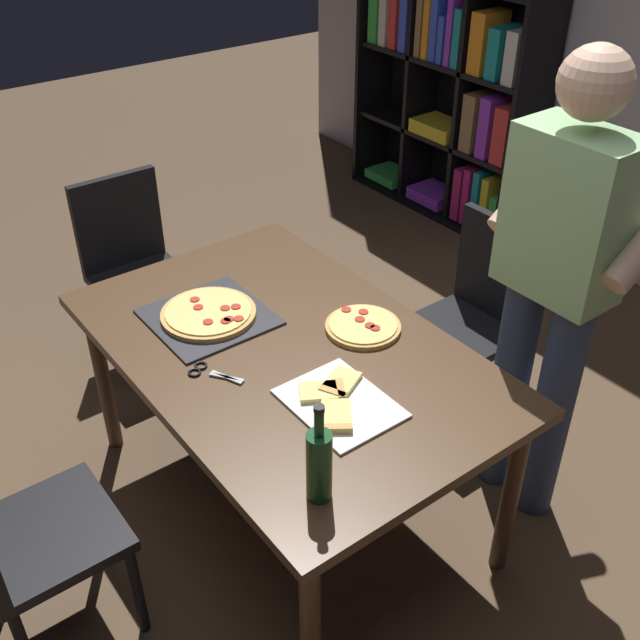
{
  "coord_description": "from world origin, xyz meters",
  "views": [
    {
      "loc": [
        1.74,
        -1.16,
        2.29
      ],
      "look_at": [
        0.0,
        0.15,
        0.8
      ],
      "focal_mm": 42.29,
      "sensor_mm": 36.0,
      "label": 1
    }
  ],
  "objects_px": {
    "chair_far_side": "(476,309)",
    "second_pizza_plain": "(363,326)",
    "dining_table": "(286,363)",
    "pepperoni_pizza_on_tray": "(209,315)",
    "kitchen_scissors": "(208,372)",
    "bookshelf": "(456,60)",
    "chair_left_end": "(133,260)",
    "person_serving_pizza": "(558,275)",
    "wine_bottle": "(319,464)",
    "chair_near_camera": "(14,530)"
  },
  "relations": [
    {
      "from": "person_serving_pizza",
      "to": "wine_bottle",
      "type": "height_order",
      "value": "person_serving_pizza"
    },
    {
      "from": "chair_far_side",
      "to": "chair_left_end",
      "type": "height_order",
      "value": "same"
    },
    {
      "from": "dining_table",
      "to": "kitchen_scissors",
      "type": "bearing_deg",
      "value": -96.35
    },
    {
      "from": "chair_far_side",
      "to": "wine_bottle",
      "type": "relative_size",
      "value": 2.85
    },
    {
      "from": "chair_far_side",
      "to": "kitchen_scissors",
      "type": "xyz_separation_m",
      "value": [
        -0.03,
        -1.28,
        0.24
      ]
    },
    {
      "from": "chair_far_side",
      "to": "kitchen_scissors",
      "type": "height_order",
      "value": "chair_far_side"
    },
    {
      "from": "chair_far_side",
      "to": "chair_left_end",
      "type": "relative_size",
      "value": 1.0
    },
    {
      "from": "chair_near_camera",
      "to": "kitchen_scissors",
      "type": "distance_m",
      "value": 0.74
    },
    {
      "from": "chair_left_end",
      "to": "wine_bottle",
      "type": "relative_size",
      "value": 2.85
    },
    {
      "from": "chair_left_end",
      "to": "kitchen_scissors",
      "type": "xyz_separation_m",
      "value": [
        1.25,
        -0.29,
        0.24
      ]
    },
    {
      "from": "chair_near_camera",
      "to": "chair_left_end",
      "type": "distance_m",
      "value": 1.62
    },
    {
      "from": "chair_left_end",
      "to": "second_pizza_plain",
      "type": "bearing_deg",
      "value": 11.73
    },
    {
      "from": "dining_table",
      "to": "wine_bottle",
      "type": "bearing_deg",
      "value": -27.22
    },
    {
      "from": "person_serving_pizza",
      "to": "chair_near_camera",
      "type": "bearing_deg",
      "value": -105.87
    },
    {
      "from": "kitchen_scissors",
      "to": "wine_bottle",
      "type": "bearing_deg",
      "value": -2.49
    },
    {
      "from": "person_serving_pizza",
      "to": "wine_bottle",
      "type": "xyz_separation_m",
      "value": [
        0.11,
        -1.08,
        -0.13
      ]
    },
    {
      "from": "chair_left_end",
      "to": "kitchen_scissors",
      "type": "relative_size",
      "value": 4.65
    },
    {
      "from": "chair_left_end",
      "to": "pepperoni_pizza_on_tray",
      "type": "height_order",
      "value": "chair_left_end"
    },
    {
      "from": "chair_left_end",
      "to": "pepperoni_pizza_on_tray",
      "type": "relative_size",
      "value": 2.22
    },
    {
      "from": "chair_near_camera",
      "to": "chair_left_end",
      "type": "relative_size",
      "value": 1.0
    },
    {
      "from": "chair_left_end",
      "to": "person_serving_pizza",
      "type": "xyz_separation_m",
      "value": [
        1.78,
        0.77,
        0.49
      ]
    },
    {
      "from": "pepperoni_pizza_on_tray",
      "to": "kitchen_scissors",
      "type": "height_order",
      "value": "pepperoni_pizza_on_tray"
    },
    {
      "from": "chair_far_side",
      "to": "person_serving_pizza",
      "type": "height_order",
      "value": "person_serving_pizza"
    },
    {
      "from": "dining_table",
      "to": "pepperoni_pizza_on_tray",
      "type": "relative_size",
      "value": 3.9
    },
    {
      "from": "bookshelf",
      "to": "kitchen_scissors",
      "type": "relative_size",
      "value": 10.07
    },
    {
      "from": "chair_near_camera",
      "to": "second_pizza_plain",
      "type": "distance_m",
      "value": 1.3
    },
    {
      "from": "chair_near_camera",
      "to": "pepperoni_pizza_on_tray",
      "type": "height_order",
      "value": "chair_near_camera"
    },
    {
      "from": "chair_near_camera",
      "to": "chair_left_end",
      "type": "height_order",
      "value": "same"
    },
    {
      "from": "chair_left_end",
      "to": "person_serving_pizza",
      "type": "height_order",
      "value": "person_serving_pizza"
    },
    {
      "from": "chair_left_end",
      "to": "chair_near_camera",
      "type": "bearing_deg",
      "value": -37.72
    },
    {
      "from": "kitchen_scissors",
      "to": "second_pizza_plain",
      "type": "relative_size",
      "value": 0.72
    },
    {
      "from": "chair_near_camera",
      "to": "wine_bottle",
      "type": "xyz_separation_m",
      "value": [
        0.61,
        0.67,
        0.36
      ]
    },
    {
      "from": "pepperoni_pizza_on_tray",
      "to": "bookshelf",
      "type": "bearing_deg",
      "value": 116.29
    },
    {
      "from": "chair_left_end",
      "to": "dining_table",
      "type": "bearing_deg",
      "value": 0.0
    },
    {
      "from": "person_serving_pizza",
      "to": "wine_bottle",
      "type": "relative_size",
      "value": 5.54
    },
    {
      "from": "pepperoni_pizza_on_tray",
      "to": "chair_far_side",
      "type": "bearing_deg",
      "value": 74.31
    },
    {
      "from": "chair_left_end",
      "to": "wine_bottle",
      "type": "distance_m",
      "value": 1.95
    },
    {
      "from": "person_serving_pizza",
      "to": "pepperoni_pizza_on_tray",
      "type": "bearing_deg",
      "value": -132.36
    },
    {
      "from": "second_pizza_plain",
      "to": "dining_table",
      "type": "bearing_deg",
      "value": -105.64
    },
    {
      "from": "person_serving_pizza",
      "to": "wine_bottle",
      "type": "bearing_deg",
      "value": -84.07
    },
    {
      "from": "chair_far_side",
      "to": "pepperoni_pizza_on_tray",
      "type": "relative_size",
      "value": 2.22
    },
    {
      "from": "chair_far_side",
      "to": "person_serving_pizza",
      "type": "xyz_separation_m",
      "value": [
        0.5,
        -0.22,
        0.49
      ]
    },
    {
      "from": "chair_far_side",
      "to": "second_pizza_plain",
      "type": "xyz_separation_m",
      "value": [
        0.08,
        -0.71,
        0.25
      ]
    },
    {
      "from": "dining_table",
      "to": "chair_near_camera",
      "type": "relative_size",
      "value": 1.76
    },
    {
      "from": "person_serving_pizza",
      "to": "kitchen_scissors",
      "type": "bearing_deg",
      "value": -116.73
    },
    {
      "from": "pepperoni_pizza_on_tray",
      "to": "second_pizza_plain",
      "type": "xyz_separation_m",
      "value": [
        0.39,
        0.4,
        -0.0
      ]
    },
    {
      "from": "person_serving_pizza",
      "to": "chair_far_side",
      "type": "bearing_deg",
      "value": 156.21
    },
    {
      "from": "chair_far_side",
      "to": "chair_left_end",
      "type": "distance_m",
      "value": 1.62
    },
    {
      "from": "wine_bottle",
      "to": "second_pizza_plain",
      "type": "distance_m",
      "value": 0.81
    },
    {
      "from": "bookshelf",
      "to": "pepperoni_pizza_on_tray",
      "type": "height_order",
      "value": "bookshelf"
    }
  ]
}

